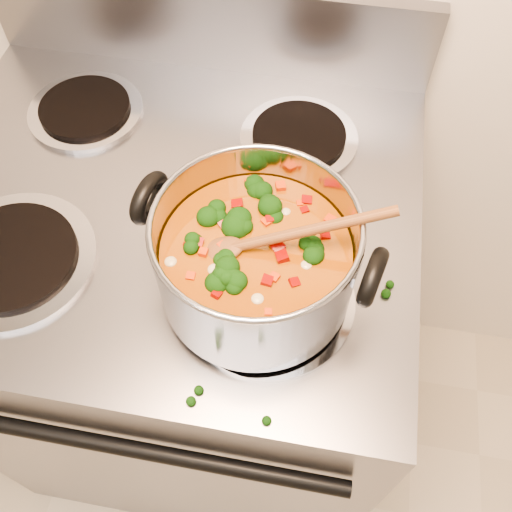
# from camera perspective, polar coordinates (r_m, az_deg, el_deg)

# --- Properties ---
(electric_range) EXTENTS (0.79, 0.72, 1.08)m
(electric_range) POSITION_cam_1_polar(r_m,az_deg,el_deg) (1.29, -6.26, -6.69)
(electric_range) COLOR gray
(electric_range) RESTS_ON ground
(stockpot) EXTENTS (0.32, 0.26, 0.16)m
(stockpot) POSITION_cam_1_polar(r_m,az_deg,el_deg) (0.73, 0.01, -0.26)
(stockpot) COLOR #A0A0A8
(stockpot) RESTS_ON electric_range
(wooden_spoon) EXTENTS (0.25, 0.08, 0.09)m
(wooden_spoon) POSITION_cam_1_polar(r_m,az_deg,el_deg) (0.70, 0.76, 1.54)
(wooden_spoon) COLOR brown
(wooden_spoon) RESTS_ON stockpot
(cooktop_crumbs) EXTENTS (0.34, 0.35, 0.01)m
(cooktop_crumbs) POSITION_cam_1_polar(r_m,az_deg,el_deg) (0.79, 0.89, -4.27)
(cooktop_crumbs) COLOR black
(cooktop_crumbs) RESTS_ON electric_range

